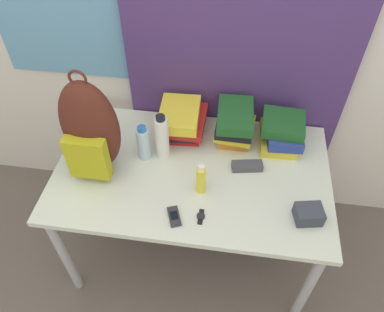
# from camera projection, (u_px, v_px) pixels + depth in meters

# --- Properties ---
(ground_plane) EXTENTS (12.00, 12.00, 0.00)m
(ground_plane) POSITION_uv_depth(u_px,v_px,m) (182.00, 309.00, 2.09)
(ground_plane) COLOR #665B51
(wall_back) EXTENTS (6.00, 0.06, 2.50)m
(wall_back) POSITION_uv_depth(u_px,v_px,m) (206.00, 21.00, 1.78)
(wall_back) COLOR silver
(wall_back) RESTS_ON ground_plane
(curtain_blue) EXTENTS (1.14, 0.04, 2.50)m
(curtain_blue) POSITION_uv_depth(u_px,v_px,m) (241.00, 29.00, 1.73)
(curtain_blue) COLOR #4C336B
(curtain_blue) RESTS_ON ground_plane
(desk) EXTENTS (1.34, 0.81, 0.72)m
(desk) POSITION_uv_depth(u_px,v_px,m) (192.00, 180.00, 1.89)
(desk) COLOR silver
(desk) RESTS_ON ground_plane
(backpack) EXTENTS (0.27, 0.21, 0.55)m
(backpack) POSITION_uv_depth(u_px,v_px,m) (90.00, 130.00, 1.68)
(backpack) COLOR #512319
(backpack) RESTS_ON desk
(book_stack_left) EXTENTS (0.24, 0.29, 0.16)m
(book_stack_left) POSITION_uv_depth(u_px,v_px,m) (182.00, 121.00, 1.95)
(book_stack_left) COLOR red
(book_stack_left) RESTS_ON desk
(book_stack_center) EXTENTS (0.21, 0.27, 0.19)m
(book_stack_center) POSITION_uv_depth(u_px,v_px,m) (235.00, 124.00, 1.92)
(book_stack_center) COLOR orange
(book_stack_center) RESTS_ON desk
(book_stack_right) EXTENTS (0.22, 0.27, 0.16)m
(book_stack_right) POSITION_uv_depth(u_px,v_px,m) (282.00, 131.00, 1.91)
(book_stack_right) COLOR yellow
(book_stack_right) RESTS_ON desk
(water_bottle) EXTENTS (0.06, 0.06, 0.20)m
(water_bottle) POSITION_uv_depth(u_px,v_px,m) (143.00, 143.00, 1.83)
(water_bottle) COLOR silver
(water_bottle) RESTS_ON desk
(sports_bottle) EXTENTS (0.07, 0.07, 0.26)m
(sports_bottle) POSITION_uv_depth(u_px,v_px,m) (162.00, 137.00, 1.82)
(sports_bottle) COLOR white
(sports_bottle) RESTS_ON desk
(sunscreen_bottle) EXTENTS (0.04, 0.04, 0.17)m
(sunscreen_bottle) POSITION_uv_depth(u_px,v_px,m) (201.00, 179.00, 1.69)
(sunscreen_bottle) COLOR yellow
(sunscreen_bottle) RESTS_ON desk
(cell_phone) EXTENTS (0.08, 0.11, 0.02)m
(cell_phone) POSITION_uv_depth(u_px,v_px,m) (174.00, 216.00, 1.64)
(cell_phone) COLOR #2D2D33
(cell_phone) RESTS_ON desk
(sunglasses_case) EXTENTS (0.16, 0.08, 0.04)m
(sunglasses_case) POSITION_uv_depth(u_px,v_px,m) (247.00, 166.00, 1.83)
(sunglasses_case) COLOR #47474C
(sunglasses_case) RESTS_ON desk
(camera_pouch) EXTENTS (0.13, 0.11, 0.07)m
(camera_pouch) POSITION_uv_depth(u_px,v_px,m) (309.00, 214.00, 1.62)
(camera_pouch) COLOR #383D47
(camera_pouch) RESTS_ON desk
(wristwatch) EXTENTS (0.04, 0.08, 0.01)m
(wristwatch) POSITION_uv_depth(u_px,v_px,m) (201.00, 216.00, 1.65)
(wristwatch) COLOR black
(wristwatch) RESTS_ON desk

